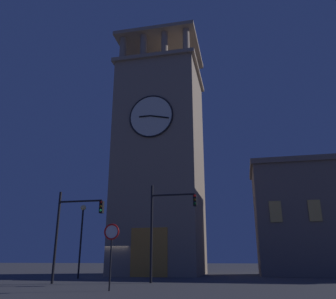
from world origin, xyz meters
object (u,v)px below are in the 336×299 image
Objects in this scene: street_lamp at (82,227)px; no_horn_sign at (111,237)px; traffic_signal_far at (72,223)px; traffic_signal_mid at (165,219)px; clocktower at (161,162)px.

street_lamp is 11.69m from no_horn_sign.
traffic_signal_far is 0.99× the size of street_lamp.
traffic_signal_mid is 6.17m from no_horn_sign.
traffic_signal_mid is 8.64m from street_lamp.
no_horn_sign is (-6.36, 9.70, -1.46)m from street_lamp.
no_horn_sign is at bearing 95.46° from clocktower.
no_horn_sign is at bearing 137.05° from traffic_signal_far.
traffic_signal_mid is 2.00× the size of no_horn_sign.
traffic_signal_mid is 1.10× the size of traffic_signal_far.
clocktower reaches higher than traffic_signal_mid.
traffic_signal_mid is at bearing 105.02° from clocktower.
street_lamp is at bearing -56.75° from no_horn_sign.
traffic_signal_far is 5.91m from no_horn_sign.
traffic_signal_mid is at bearing -103.21° from no_horn_sign.
street_lamp is (2.12, -5.75, 0.29)m from traffic_signal_far.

